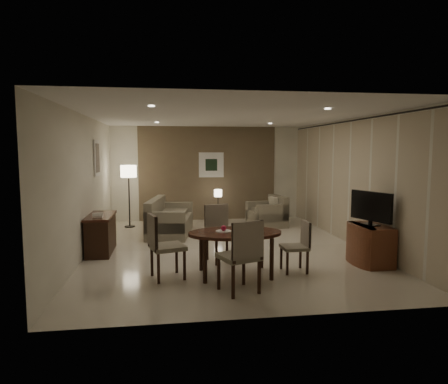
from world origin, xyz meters
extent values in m
cube|color=beige|center=(0.00, 0.00, 0.00)|extent=(5.50, 7.00, 0.00)
cube|color=white|center=(0.00, 0.00, 2.70)|extent=(5.50, 7.00, 0.00)
cube|color=brown|center=(0.00, 3.50, 1.35)|extent=(5.50, 0.00, 2.70)
cube|color=white|center=(-2.75, 0.00, 1.35)|extent=(0.00, 7.00, 2.70)
cube|color=white|center=(2.75, 0.00, 1.35)|extent=(0.00, 7.00, 2.70)
cube|color=brown|center=(0.00, 3.48, 1.35)|extent=(3.96, 0.03, 2.70)
cylinder|color=black|center=(2.68, 0.00, 2.64)|extent=(0.03, 6.80, 0.03)
cube|color=silver|center=(0.10, 3.46, 1.60)|extent=(0.72, 0.03, 0.72)
cube|color=black|center=(0.10, 3.44, 1.60)|extent=(0.34, 0.01, 0.34)
cube|color=silver|center=(-2.72, 1.20, 1.85)|extent=(0.03, 0.60, 0.80)
cube|color=gray|center=(-2.71, 1.20, 1.85)|extent=(0.01, 0.46, 0.64)
cylinder|color=white|center=(-1.40, -1.80, 2.69)|extent=(0.10, 0.10, 0.01)
cylinder|color=white|center=(1.40, -1.80, 2.69)|extent=(0.10, 0.10, 0.01)
cylinder|color=white|center=(-1.40, 1.80, 2.69)|extent=(0.10, 0.10, 0.01)
cylinder|color=white|center=(1.40, 1.80, 2.69)|extent=(0.10, 0.10, 0.01)
cylinder|color=white|center=(-0.29, -1.75, 0.72)|extent=(0.26, 0.26, 0.02)
cylinder|color=white|center=(0.11, -1.85, 0.72)|extent=(0.26, 0.26, 0.02)
sphere|color=#B51436|center=(-0.29, -1.75, 0.77)|extent=(0.09, 0.09, 0.09)
cube|color=white|center=(0.11, -1.85, 0.74)|extent=(0.12, 0.08, 0.03)
cylinder|color=#423A25|center=(0.23, 1.69, 0.01)|extent=(1.26, 1.26, 0.01)
camera|label=1|loc=(-1.19, -8.03, 2.02)|focal=32.00mm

